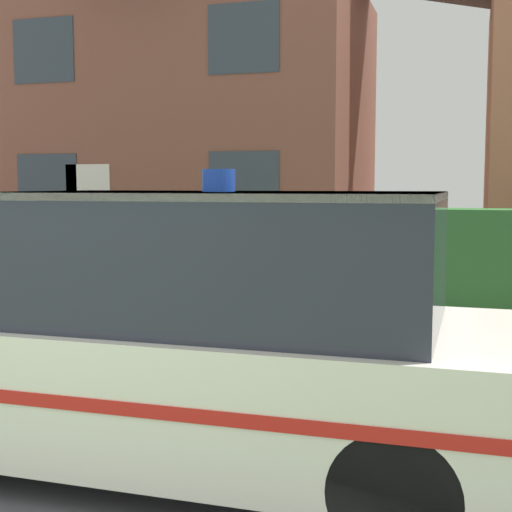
{
  "coord_description": "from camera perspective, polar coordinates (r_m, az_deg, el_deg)",
  "views": [
    {
      "loc": [
        2.19,
        -1.34,
        1.69
      ],
      "look_at": [
        0.34,
        4.74,
        1.05
      ],
      "focal_mm": 50.0,
      "sensor_mm": 36.0,
      "label": 1
    }
  ],
  "objects": [
    {
      "name": "house_left",
      "position": [
        17.11,
        -5.13,
        13.64
      ],
      "size": [
        8.19,
        5.78,
        7.94
      ],
      "color": "brown",
      "rests_on": "ground"
    },
    {
      "name": "police_car",
      "position": [
        4.25,
        -5.64,
        -6.55
      ],
      "size": [
        4.55,
        1.62,
        1.76
      ],
      "rotation": [
        0.0,
        0.0,
        3.14
      ],
      "color": "black",
      "rests_on": "road_strip"
    },
    {
      "name": "road_strip",
      "position": [
        5.94,
        -5.59,
        -10.74
      ],
      "size": [
        28.0,
        6.14,
        0.01
      ],
      "primitive_type": "cube",
      "color": "#4C4C51",
      "rests_on": "ground"
    },
    {
      "name": "wheelie_bin",
      "position": [
        11.49,
        -12.48,
        0.03
      ],
      "size": [
        0.69,
        0.73,
        1.13
      ],
      "rotation": [
        0.0,
        0.0,
        -0.07
      ],
      "color": "black",
      "rests_on": "ground"
    },
    {
      "name": "garden_hedge",
      "position": [
        9.96,
        6.99,
        -0.08
      ],
      "size": [
        11.7,
        0.77,
        1.37
      ],
      "primitive_type": "cube",
      "color": "#2D662D",
      "rests_on": "ground"
    }
  ]
}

